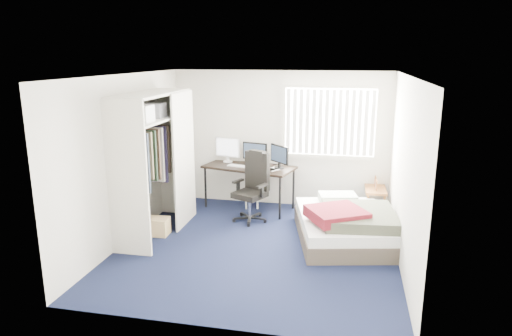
{
  "coord_description": "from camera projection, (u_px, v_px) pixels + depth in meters",
  "views": [
    {
      "loc": [
        1.26,
        -6.14,
        2.77
      ],
      "look_at": [
        -0.1,
        0.4,
        1.11
      ],
      "focal_mm": 32.0,
      "sensor_mm": 36.0,
      "label": 1
    }
  ],
  "objects": [
    {
      "name": "room_shell",
      "position": [
        257.0,
        147.0,
        6.38
      ],
      "size": [
        4.2,
        4.2,
        4.2
      ],
      "color": "silver",
      "rests_on": "ground"
    },
    {
      "name": "window_assembly",
      "position": [
        330.0,
        122.0,
        8.12
      ],
      "size": [
        1.72,
        0.09,
        1.32
      ],
      "color": "white",
      "rests_on": "ground"
    },
    {
      "name": "nightstand",
      "position": [
        375.0,
        191.0,
        8.06
      ],
      "size": [
        0.37,
        0.72,
        0.67
      ],
      "color": "brown",
      "rests_on": "ground"
    },
    {
      "name": "footstool",
      "position": [
        252.0,
        198.0,
        8.46
      ],
      "size": [
        0.32,
        0.28,
        0.23
      ],
      "color": "white",
      "rests_on": "ground"
    },
    {
      "name": "closet",
      "position": [
        154.0,
        150.0,
        7.01
      ],
      "size": [
        0.64,
        1.84,
        2.22
      ],
      "color": "beige",
      "rests_on": "ground"
    },
    {
      "name": "ground",
      "position": [
        257.0,
        247.0,
        6.75
      ],
      "size": [
        4.2,
        4.2,
        0.0
      ],
      "primitive_type": "plane",
      "color": "black",
      "rests_on": "ground"
    },
    {
      "name": "pine_box",
      "position": [
        157.0,
        226.0,
        7.2
      ],
      "size": [
        0.38,
        0.29,
        0.27
      ],
      "primitive_type": "cube",
      "rotation": [
        0.0,
        0.0,
        0.05
      ],
      "color": "tan",
      "rests_on": "ground"
    },
    {
      "name": "bed",
      "position": [
        346.0,
        224.0,
        6.94
      ],
      "size": [
        1.73,
        2.08,
        0.61
      ],
      "color": "#463C32",
      "rests_on": "ground"
    },
    {
      "name": "desk",
      "position": [
        250.0,
        165.0,
        8.31
      ],
      "size": [
        1.75,
        1.12,
        1.26
      ],
      "color": "black",
      "rests_on": "ground"
    },
    {
      "name": "office_chair",
      "position": [
        253.0,
        194.0,
        7.79
      ],
      "size": [
        0.74,
        0.74,
        1.19
      ],
      "color": "black",
      "rests_on": "ground"
    }
  ]
}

